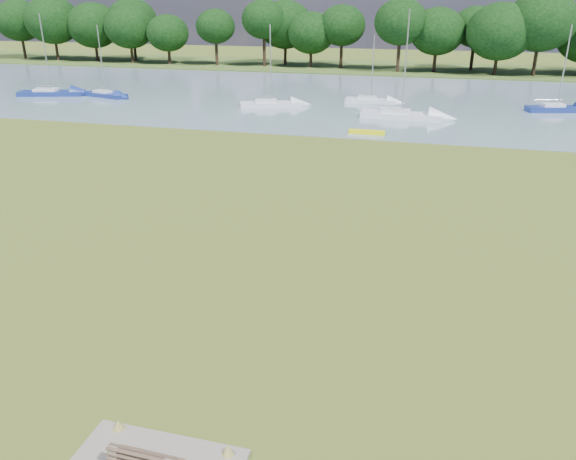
% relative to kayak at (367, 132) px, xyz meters
% --- Properties ---
extents(ground, '(220.00, 220.00, 0.00)m').
position_rel_kayak_xyz_m(ground, '(-0.17, -24.00, -0.20)').
color(ground, olive).
extents(river, '(220.00, 40.00, 0.10)m').
position_rel_kayak_xyz_m(river, '(-0.17, 18.00, -0.20)').
color(river, gray).
rests_on(river, ground).
extents(far_bank, '(220.00, 20.00, 0.40)m').
position_rel_kayak_xyz_m(far_bank, '(-0.17, 48.00, -0.20)').
color(far_bank, '#4C6626').
rests_on(far_bank, ground).
extents(kayak, '(3.03, 0.77, 0.30)m').
position_rel_kayak_xyz_m(kayak, '(0.00, 0.00, 0.00)').
color(kayak, '#EEEB0A').
rests_on(kayak, river).
extents(tree_line, '(138.01, 9.02, 10.91)m').
position_rel_kayak_xyz_m(tree_line, '(-2.43, 44.00, 6.28)').
color(tree_line, black).
rests_on(tree_line, far_bank).
extents(sailboat_1, '(7.67, 4.16, 9.00)m').
position_rel_kayak_xyz_m(sailboat_1, '(-38.41, 10.55, 0.32)').
color(sailboat_1, navy).
rests_on(sailboat_1, river).
extents(sailboat_2, '(6.17, 3.23, 8.22)m').
position_rel_kayak_xyz_m(sailboat_2, '(17.02, 14.86, 0.35)').
color(sailboat_2, navy).
rests_on(sailboat_2, river).
extents(sailboat_3, '(6.59, 3.95, 8.16)m').
position_rel_kayak_xyz_m(sailboat_3, '(-11.50, 10.19, 0.30)').
color(sailboat_3, silver).
rests_on(sailboat_3, river).
extents(sailboat_4, '(7.65, 2.19, 9.67)m').
position_rel_kayak_xyz_m(sailboat_4, '(2.21, 7.53, 0.32)').
color(sailboat_4, silver).
rests_on(sailboat_4, river).
extents(sailboat_5, '(5.54, 1.74, 7.04)m').
position_rel_kayak_xyz_m(sailboat_5, '(-1.62, 15.00, 0.28)').
color(sailboat_5, silver).
rests_on(sailboat_5, river).
extents(sailboat_7, '(5.88, 3.09, 7.82)m').
position_rel_kayak_xyz_m(sailboat_7, '(-31.71, 11.27, 0.28)').
color(sailboat_7, navy).
rests_on(sailboat_7, river).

